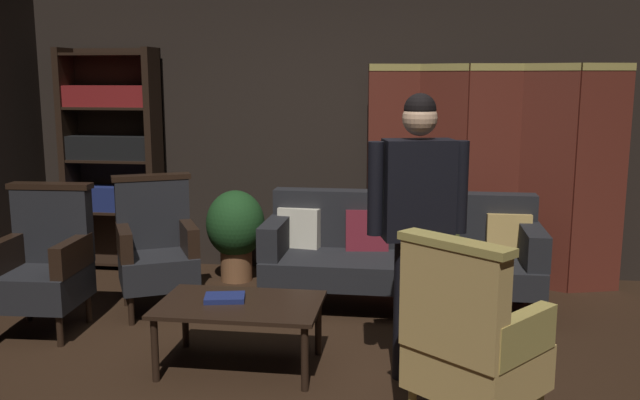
# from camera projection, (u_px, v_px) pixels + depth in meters

# --- Properties ---
(ground_plane) EXTENTS (10.00, 10.00, 0.00)m
(ground_plane) POSITION_uv_depth(u_px,v_px,m) (301.00, 378.00, 4.16)
(ground_plane) COLOR black
(back_wall) EXTENTS (7.20, 0.10, 2.80)m
(back_wall) POSITION_uv_depth(u_px,v_px,m) (346.00, 120.00, 6.30)
(back_wall) COLOR black
(back_wall) RESTS_ON ground_plane
(folding_screen) EXTENTS (2.16, 0.37, 1.90)m
(folding_screen) POSITION_uv_depth(u_px,v_px,m) (493.00, 173.00, 5.87)
(folding_screen) COLOR #5B2319
(folding_screen) RESTS_ON ground_plane
(bookshelf) EXTENTS (0.90, 0.32, 2.05)m
(bookshelf) POSITION_uv_depth(u_px,v_px,m) (113.00, 156.00, 6.41)
(bookshelf) COLOR black
(bookshelf) RESTS_ON ground_plane
(velvet_couch) EXTENTS (2.12, 0.78, 0.88)m
(velvet_couch) POSITION_uv_depth(u_px,v_px,m) (401.00, 249.00, 5.42)
(velvet_couch) COLOR black
(velvet_couch) RESTS_ON ground_plane
(coffee_table) EXTENTS (1.00, 0.64, 0.42)m
(coffee_table) POSITION_uv_depth(u_px,v_px,m) (240.00, 310.00, 4.25)
(coffee_table) COLOR black
(coffee_table) RESTS_ON ground_plane
(armchair_gilt_accent) EXTENTS (0.81, 0.81, 1.04)m
(armchair_gilt_accent) POSITION_uv_depth(u_px,v_px,m) (471.00, 341.00, 3.44)
(armchair_gilt_accent) COLOR tan
(armchair_gilt_accent) RESTS_ON ground_plane
(armchair_wing_left) EXTENTS (0.61, 0.60, 1.04)m
(armchair_wing_left) POSITION_uv_depth(u_px,v_px,m) (44.00, 263.00, 4.88)
(armchair_wing_left) COLOR black
(armchair_wing_left) RESTS_ON ground_plane
(armchair_wing_right) EXTENTS (0.78, 0.78, 1.04)m
(armchair_wing_right) POSITION_uv_depth(u_px,v_px,m) (156.00, 248.00, 5.31)
(armchair_wing_right) COLOR black
(armchair_wing_right) RESTS_ON ground_plane
(standing_figure) EXTENTS (0.57, 0.30, 1.70)m
(standing_figure) POSITION_uv_depth(u_px,v_px,m) (417.00, 211.00, 4.00)
(standing_figure) COLOR black
(standing_figure) RESTS_ON ground_plane
(potted_plant) EXTENTS (0.52, 0.52, 0.81)m
(potted_plant) POSITION_uv_depth(u_px,v_px,m) (236.00, 229.00, 6.09)
(potted_plant) COLOR brown
(potted_plant) RESTS_ON ground_plane
(book_navy_cloth) EXTENTS (0.28, 0.23, 0.03)m
(book_navy_cloth) POSITION_uv_depth(u_px,v_px,m) (225.00, 298.00, 4.29)
(book_navy_cloth) COLOR navy
(book_navy_cloth) RESTS_ON coffee_table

